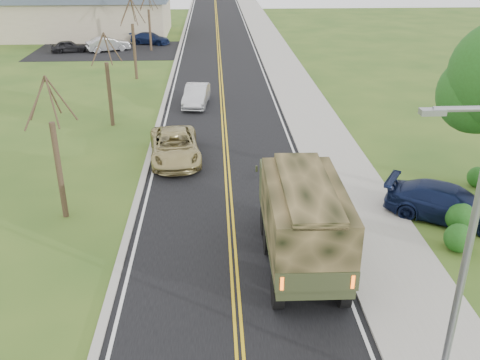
{
  "coord_description": "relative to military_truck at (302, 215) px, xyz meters",
  "views": [
    {
      "loc": [
        -0.59,
        -10.39,
        10.91
      ],
      "look_at": [
        0.4,
        9.41,
        1.8
      ],
      "focal_mm": 40.0,
      "sensor_mm": 36.0,
      "label": 1
    }
  ],
  "objects": [
    {
      "name": "pickup_navy",
      "position": [
        6.68,
        3.04,
        -1.29
      ],
      "size": [
        5.47,
        4.44,
        1.49
      ],
      "primitive_type": "imported",
      "rotation": [
        0.0,
        0.0,
        1.03
      ],
      "color": "#0F1837",
      "rests_on": "ground"
    },
    {
      "name": "bare_tree_b",
      "position": [
        -9.39,
        16.1,
        0.44
      ],
      "size": [
        1.83,
        2.14,
        5.73
      ],
      "color": "#38281C",
      "rests_on": "ground"
    },
    {
      "name": "lot_car_silver",
      "position": [
        -13.75,
        39.92,
        -1.31
      ],
      "size": [
        4.58,
        3.21,
        1.43
      ],
      "primitive_type": "imported",
      "rotation": [
        0.0,
        0.0,
        2.01
      ],
      "color": "#ABABB0",
      "rests_on": "ground"
    },
    {
      "name": "military_truck",
      "position": [
        0.0,
        0.0,
        0.0
      ],
      "size": [
        2.57,
        7.14,
        3.55
      ],
      "rotation": [
        0.0,
        0.0,
        -0.01
      ],
      "color": "black",
      "rests_on": "ground"
    },
    {
      "name": "lot_car_dark",
      "position": [
        -17.62,
        39.51,
        -1.43
      ],
      "size": [
        3.76,
        2.15,
        1.2
      ],
      "primitive_type": "imported",
      "rotation": [
        0.0,
        0.0,
        1.79
      ],
      "color": "black",
      "rests_on": "ground"
    },
    {
      "name": "curb_left",
      "position": [
        -6.54,
        34.1,
        -1.98
      ],
      "size": [
        0.3,
        120.0,
        0.1
      ],
      "primitive_type": "cube",
      "color": "#9E998E",
      "rests_on": "ground"
    },
    {
      "name": "commercial_building",
      "position": [
        -18.37,
        50.07,
        0.66
      ],
      "size": [
        25.5,
        21.5,
        5.65
      ],
      "color": "tan",
      "rests_on": "ground"
    },
    {
      "name": "road",
      "position": [
        -2.39,
        34.1,
        -2.03
      ],
      "size": [
        8.0,
        120.0,
        0.01
      ],
      "primitive_type": "cube",
      "color": "black",
      "rests_on": "ground"
    },
    {
      "name": "curb_right",
      "position": [
        1.76,
        34.1,
        -1.97
      ],
      "size": [
        0.3,
        120.0,
        0.12
      ],
      "primitive_type": "cube",
      "color": "#9E998E",
      "rests_on": "ground"
    },
    {
      "name": "bare_tree_d",
      "position": [
        -9.39,
        40.1,
        0.52
      ],
      "size": [
        1.88,
        2.2,
        5.91
      ],
      "color": "#38281C",
      "rests_on": "ground"
    },
    {
      "name": "bare_tree_a",
      "position": [
        -9.39,
        4.1,
        0.59
      ],
      "size": [
        1.93,
        2.26,
        6.08
      ],
      "color": "#38281C",
      "rests_on": "ground"
    },
    {
      "name": "bare_tree_c",
      "position": [
        -9.39,
        28.1,
        0.74
      ],
      "size": [
        2.04,
        2.39,
        6.42
      ],
      "color": "#38281C",
      "rests_on": "ground"
    },
    {
      "name": "sidewalk_right",
      "position": [
        3.51,
        34.1,
        -1.98
      ],
      "size": [
        3.2,
        120.0,
        0.1
      ],
      "primitive_type": "cube",
      "color": "#9E998E",
      "rests_on": "ground"
    },
    {
      "name": "lot_car_navy",
      "position": [
        -9.82,
        43.62,
        -1.4
      ],
      "size": [
        4.64,
        2.97,
        1.25
      ],
      "primitive_type": "imported",
      "rotation": [
        0.0,
        0.0,
        1.27
      ],
      "color": "#101B3D",
      "rests_on": "ground"
    },
    {
      "name": "street_light",
      "position": [
        2.51,
        -6.4,
        2.4
      ],
      "size": [
        1.65,
        0.22,
        8.0
      ],
      "color": "gray",
      "rests_on": "ground"
    },
    {
      "name": "sedan_silver",
      "position": [
        -4.21,
        20.2,
        -1.32
      ],
      "size": [
        1.96,
        4.47,
        1.43
      ],
      "primitive_type": "imported",
      "rotation": [
        0.0,
        0.0,
        -0.1
      ],
      "color": "#B7B8BC",
      "rests_on": "ground"
    },
    {
      "name": "suv_champagne",
      "position": [
        -5.11,
        10.2,
        -1.27
      ],
      "size": [
        3.1,
        5.68,
        1.51
      ],
      "primitive_type": "imported",
      "rotation": [
        0.0,
        0.0,
        0.11
      ],
      "color": "tan",
      "rests_on": "ground"
    }
  ]
}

